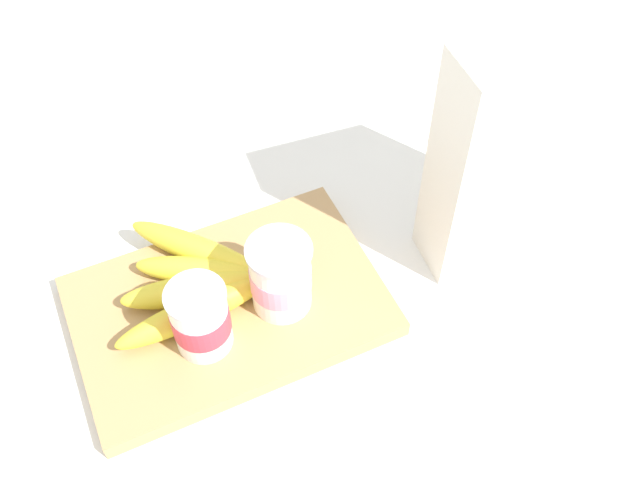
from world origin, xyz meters
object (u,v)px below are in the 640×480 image
cutting_board (229,306)px  yogurt_cup_back (200,318)px  yogurt_cup_front (281,276)px  cereal_box (513,159)px  banana_bunch (198,281)px

cutting_board → yogurt_cup_back: (0.04, 0.04, 0.06)m
yogurt_cup_front → yogurt_cup_back: (0.10, 0.01, -0.00)m
cereal_box → yogurt_cup_front: (0.27, -0.01, -0.08)m
cereal_box → yogurt_cup_back: 0.38m
cutting_board → cereal_box: (-0.33, 0.04, 0.14)m
banana_bunch → yogurt_cup_front: bearing=145.8°
yogurt_cup_back → banana_bunch: bearing=-103.8°
cutting_board → yogurt_cup_front: size_ratio=3.64×
yogurt_cup_front → cereal_box: bearing=177.1°
cutting_board → yogurt_cup_front: bearing=155.3°
cutting_board → cereal_box: cereal_box is taller
cereal_box → yogurt_cup_back: bearing=-175.2°
yogurt_cup_front → banana_bunch: size_ratio=0.48×
cutting_board → yogurt_cup_back: size_ratio=3.89×
yogurt_cup_front → cutting_board: bearing=-24.7°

